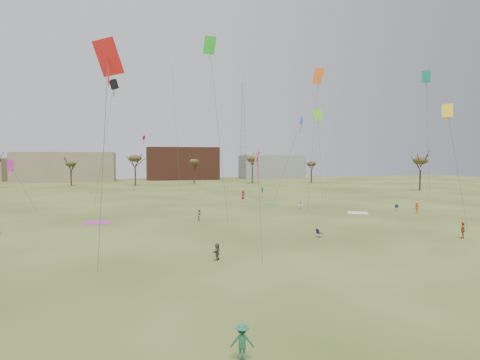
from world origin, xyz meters
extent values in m
plane|color=#354816|center=(0.00, 0.00, 0.00)|extent=(260.00, 260.00, 0.00)
imported|color=#246C48|center=(-7.59, -18.00, 0.74)|extent=(1.06, 0.77, 1.47)
imported|color=#B1521E|center=(20.01, 0.12, 0.83)|extent=(0.99, 0.94, 1.65)
imported|color=tan|center=(-3.82, 17.99, 0.75)|extent=(0.57, 0.73, 1.50)
imported|color=brown|center=(-5.52, -2.28, 0.67)|extent=(0.99, 1.27, 1.35)
imported|color=orange|center=(27.86, 17.07, 0.88)|extent=(0.77, 1.19, 1.75)
imported|color=white|center=(12.81, 24.46, 0.74)|extent=(0.88, 0.81, 1.47)
imported|color=#B41F36|center=(8.48, 42.79, 0.87)|extent=(1.00, 1.00, 1.75)
imported|color=navy|center=(16.05, 54.45, 0.70)|extent=(0.68, 0.99, 1.40)
cube|color=silver|center=(19.75, 19.55, 0.00)|extent=(3.80, 3.80, 0.03)
cube|color=#B43796|center=(-16.47, 19.50, 0.00)|extent=(3.33, 3.33, 0.03)
cube|color=#338E41|center=(10.65, 33.23, 0.00)|extent=(3.59, 3.59, 0.03)
cube|color=#161437|center=(6.35, 4.22, 0.42)|extent=(0.58, 0.58, 0.04)
cube|color=#161437|center=(6.12, 4.18, 0.65)|extent=(0.21, 0.52, 0.44)
cube|color=#15233B|center=(27.10, 20.73, 0.42)|extent=(0.70, 0.70, 0.04)
cube|color=#15233B|center=(27.25, 20.91, 0.65)|extent=(0.47, 0.42, 0.44)
cube|color=red|center=(-13.31, -4.55, 14.76)|extent=(1.21, 1.21, 2.39)
cube|color=red|center=(-13.31, -4.55, 13.93)|extent=(0.08, 0.08, 2.15)
cylinder|color=#4C4C51|center=(-13.68, -5.68, 7.83)|extent=(0.77, 2.29, 13.87)
cube|color=green|center=(-3.78, 10.43, 20.19)|extent=(0.97, 0.97, 1.91)
cube|color=green|center=(-3.78, 10.43, 19.52)|extent=(0.08, 0.08, 1.72)
cylinder|color=#4C4C51|center=(-3.18, 8.54, 10.55)|extent=(1.25, 3.83, 19.30)
cone|color=#E94980|center=(-2.37, -2.85, 8.28)|extent=(1.54, 0.11, 1.54)
cube|color=#E94980|center=(-2.37, -2.85, 7.30)|extent=(0.08, 0.08, 2.52)
cylinder|color=#4C4C51|center=(-2.85, -5.02, 4.59)|extent=(1.00, 4.39, 7.40)
cube|color=orange|center=(14.06, 21.31, 19.93)|extent=(1.17, 1.17, 2.29)
cube|color=orange|center=(14.06, 21.31, 19.13)|extent=(0.08, 0.08, 2.06)
cylinder|color=#4C4C51|center=(12.07, 18.47, 10.41)|extent=(4.02, 5.73, 19.04)
cube|color=yellow|center=(19.44, 2.02, 12.92)|extent=(0.75, 0.75, 1.47)
cube|color=yellow|center=(19.44, 2.02, 12.40)|extent=(0.08, 0.08, 1.33)
cylinder|color=#4C4C51|center=(19.91, 0.95, 6.91)|extent=(0.98, 2.18, 12.03)
cube|color=black|center=(-14.72, 31.09, 19.12)|extent=(0.81, 0.81, 1.39)
cube|color=black|center=(-14.72, 31.09, 18.31)|extent=(0.08, 0.08, 2.08)
cylinder|color=#4C4C51|center=(-16.22, 30.49, 10.01)|extent=(3.05, 1.25, 18.23)
cone|color=blue|center=(9.87, 17.44, 13.07)|extent=(1.21, 0.09, 1.21)
cube|color=blue|center=(9.87, 17.44, 12.30)|extent=(0.08, 0.08, 1.98)
cylinder|color=#4C4C51|center=(7.94, 18.02, 6.99)|extent=(3.91, 1.20, 12.18)
cube|color=#EB29BC|center=(-28.17, 27.57, 7.04)|extent=(0.85, 0.85, 1.68)
cube|color=#EB29BC|center=(-28.17, 27.57, 6.45)|extent=(0.08, 0.08, 1.51)
cylinder|color=#4C4C51|center=(-26.49, 26.93, 3.97)|extent=(3.41, 1.32, 6.15)
cube|color=#69E826|center=(18.49, 30.69, 15.41)|extent=(1.02, 1.02, 2.01)
cube|color=#69E826|center=(18.49, 30.69, 14.71)|extent=(0.08, 0.08, 1.81)
cylinder|color=#4C4C51|center=(17.77, 28.11, 8.15)|extent=(1.49, 5.21, 14.52)
cone|color=red|center=(-9.98, 54.77, 12.32)|extent=(0.98, 0.07, 0.98)
cube|color=red|center=(-9.98, 54.77, 11.70)|extent=(0.08, 0.08, 1.60)
cylinder|color=#4C4C51|center=(-11.21, 54.89, 6.61)|extent=(2.51, 0.28, 11.43)
cube|color=teal|center=(38.38, 28.82, 22.45)|extent=(1.08, 1.08, 2.12)
cube|color=teal|center=(38.38, 28.82, 21.71)|extent=(0.08, 0.08, 1.91)
cylinder|color=#4C4C51|center=(38.61, 28.25, 11.68)|extent=(0.50, 1.20, 21.56)
cube|color=silver|center=(-4.75, 46.21, 26.73)|extent=(0.72, 0.72, 1.24)
cube|color=silver|center=(-4.75, 46.21, 26.00)|extent=(0.08, 0.08, 1.86)
cylinder|color=#4C4C51|center=(-3.95, 47.15, 13.81)|extent=(1.66, 1.93, 25.83)
cylinder|color=#3A2B1E|center=(-30.00, 92.00, 2.16)|extent=(0.40, 0.40, 4.32)
ellipsoid|color=#473D1E|center=(-30.00, 92.00, 6.34)|extent=(3.02, 3.02, 1.58)
cylinder|color=#3A2B1E|center=(-12.00, 88.00, 2.70)|extent=(0.40, 0.40, 5.40)
ellipsoid|color=#473D1E|center=(-12.00, 88.00, 7.92)|extent=(3.78, 3.78, 1.98)
cylinder|color=#3A2B1E|center=(6.00, 94.00, 2.34)|extent=(0.40, 0.40, 4.68)
ellipsoid|color=#473D1E|center=(6.00, 94.00, 6.86)|extent=(3.28, 3.28, 1.72)
cylinder|color=#3A2B1E|center=(24.00, 90.00, 2.64)|extent=(0.40, 0.40, 5.28)
ellipsoid|color=#473D1E|center=(24.00, 90.00, 7.74)|extent=(3.70, 3.70, 1.94)
cylinder|color=#3A2B1E|center=(42.00, 85.00, 2.10)|extent=(0.40, 0.40, 4.20)
ellipsoid|color=#473D1E|center=(42.00, 85.00, 6.16)|extent=(2.94, 2.94, 1.54)
cylinder|color=#3A2B1E|center=(56.00, 52.00, 2.52)|extent=(0.40, 0.40, 5.04)
ellipsoid|color=#473D1E|center=(56.00, 52.00, 7.39)|extent=(3.53, 3.53, 1.85)
cube|color=#937F60|center=(-35.00, 115.00, 5.00)|extent=(32.00, 14.00, 10.00)
cube|color=brown|center=(5.00, 120.00, 6.00)|extent=(26.00, 16.00, 12.00)
cube|color=gray|center=(40.00, 118.00, 4.50)|extent=(24.00, 12.00, 9.00)
cylinder|color=#9EA3A8|center=(30.90, 125.00, 19.00)|extent=(0.16, 0.16, 38.00)
cylinder|color=#9EA3A8|center=(29.55, 125.78, 19.00)|extent=(0.16, 0.16, 38.00)
cylinder|color=#9EA3A8|center=(29.55, 124.22, 19.00)|extent=(0.16, 0.16, 38.00)
cylinder|color=#9EA3A8|center=(30.00, 125.00, 39.50)|extent=(0.10, 0.10, 3.00)
camera|label=1|loc=(-11.57, -33.23, 8.05)|focal=30.29mm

